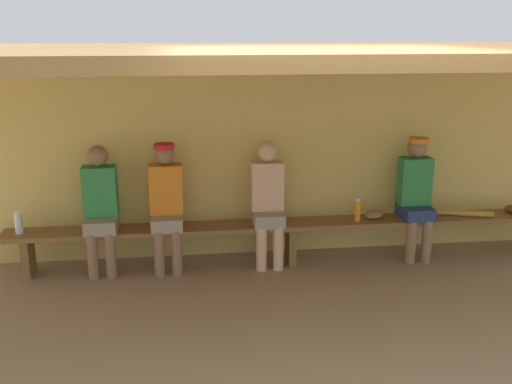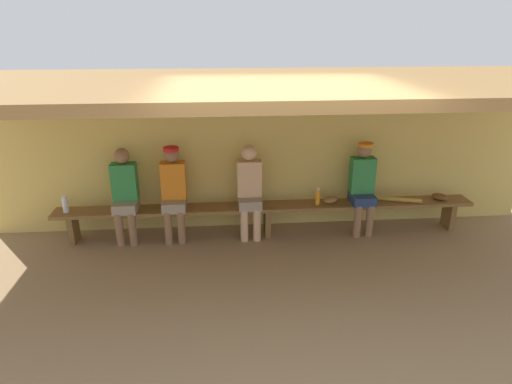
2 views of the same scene
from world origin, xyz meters
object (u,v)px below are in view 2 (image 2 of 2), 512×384
(player_middle, at_px, (363,184))
(baseball_bat, at_px, (393,199))
(player_leftmost, at_px, (125,192))
(player_rightmost, at_px, (250,188))
(water_bottle_blue, at_px, (318,197))
(baseball_glove_tan, at_px, (331,200))
(player_shirtless_tan, at_px, (174,189))
(baseball_glove_worn, at_px, (440,197))
(bench, at_px, (267,210))
(water_bottle_clear, at_px, (65,204))

(player_middle, distance_m, baseball_bat, 0.54)
(player_leftmost, bearing_deg, player_rightmost, 0.00)
(player_middle, relative_size, water_bottle_blue, 5.30)
(water_bottle_blue, relative_size, baseball_glove_tan, 1.06)
(player_shirtless_tan, distance_m, baseball_glove_worn, 3.89)
(baseball_glove_worn, bearing_deg, player_middle, -129.13)
(player_rightmost, bearing_deg, baseball_glove_tan, 0.89)
(player_middle, height_order, player_leftmost, player_middle)
(bench, height_order, player_leftmost, player_leftmost)
(player_rightmost, bearing_deg, bench, -0.69)
(baseball_glove_worn, bearing_deg, player_leftmost, -129.02)
(player_middle, distance_m, baseball_glove_worn, 1.21)
(player_middle, bearing_deg, baseball_glove_tan, 177.72)
(player_rightmost, height_order, water_bottle_blue, player_rightmost)
(player_shirtless_tan, bearing_deg, bench, -0.16)
(player_middle, height_order, baseball_glove_tan, player_middle)
(baseball_glove_tan, bearing_deg, water_bottle_clear, 152.29)
(bench, xyz_separation_m, player_shirtless_tan, (-1.32, 0.00, 0.36))
(baseball_glove_tan, bearing_deg, baseball_bat, -29.58)
(player_leftmost, height_order, water_bottle_clear, player_leftmost)
(water_bottle_blue, relative_size, baseball_bat, 0.31)
(water_bottle_clear, bearing_deg, player_rightmost, 0.39)
(water_bottle_clear, height_order, baseball_bat, water_bottle_clear)
(baseball_glove_worn, relative_size, baseball_glove_tan, 1.00)
(bench, height_order, water_bottle_clear, water_bottle_clear)
(player_leftmost, bearing_deg, player_shirtless_tan, 0.04)
(bench, bearing_deg, player_rightmost, 179.31)
(player_leftmost, height_order, baseball_glove_tan, player_leftmost)
(bench, relative_size, baseball_glove_worn, 25.00)
(water_bottle_blue, bearing_deg, player_shirtless_tan, 178.85)
(player_middle, distance_m, player_rightmost, 1.63)
(bench, bearing_deg, baseball_bat, -0.00)
(player_leftmost, distance_m, water_bottle_blue, 2.71)
(player_rightmost, bearing_deg, player_leftmost, 180.00)
(bench, height_order, player_rightmost, player_rightmost)
(player_middle, distance_m, player_shirtless_tan, 2.69)
(baseball_glove_tan, relative_size, baseball_bat, 0.30)
(baseball_glove_worn, bearing_deg, bench, -128.98)
(player_leftmost, bearing_deg, water_bottle_clear, -178.78)
(water_bottle_clear, bearing_deg, player_shirtless_tan, 0.69)
(player_rightmost, relative_size, water_bottle_clear, 5.57)
(player_leftmost, height_order, water_bottle_blue, player_leftmost)
(player_shirtless_tan, bearing_deg, player_rightmost, -0.03)
(player_rightmost, bearing_deg, water_bottle_blue, -2.36)
(bench, relative_size, baseball_glove_tan, 25.00)
(water_bottle_clear, relative_size, baseball_glove_tan, 1.00)
(baseball_glove_tan, distance_m, baseball_bat, 0.93)
(player_rightmost, bearing_deg, player_middle, 0.02)
(player_middle, distance_m, baseball_glove_tan, 0.51)
(water_bottle_clear, distance_m, baseball_glove_worn, 5.37)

